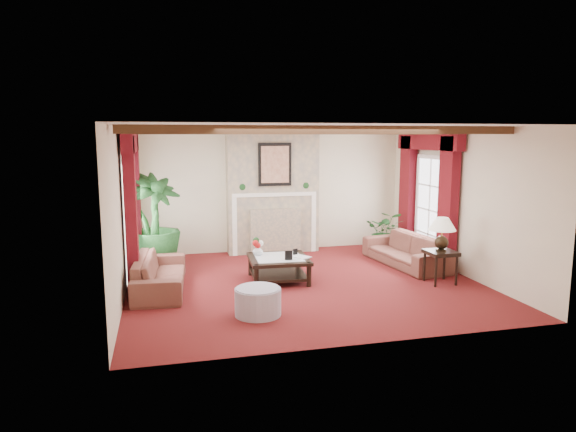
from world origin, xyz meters
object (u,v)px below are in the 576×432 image
object	(u,v)px
sofa_left	(160,267)
coffee_table	(279,269)
sofa_right	(406,245)
potted_palm	(154,243)
side_table	(440,267)
ottoman	(258,302)

from	to	relation	value
sofa_left	coffee_table	xyz separation A→B (m)	(2.04, 0.07, -0.18)
sofa_left	sofa_right	size ratio (longest dim) A/B	0.95
sofa_left	coffee_table	size ratio (longest dim) A/B	1.95
coffee_table	potted_palm	bearing A→B (deg)	151.27
side_table	sofa_right	bearing A→B (deg)	90.19
sofa_right	side_table	bearing A→B (deg)	-6.44
sofa_left	side_table	distance (m)	4.82
sofa_right	ottoman	world-z (taller)	sofa_right
sofa_right	coffee_table	distance (m)	2.76
side_table	sofa_left	bearing A→B (deg)	170.94
side_table	potted_palm	bearing A→B (deg)	155.88
potted_palm	side_table	distance (m)	5.33
sofa_left	coffee_table	world-z (taller)	sofa_left
sofa_left	potted_palm	world-z (taller)	potted_palm
ottoman	sofa_right	bearing A→B (deg)	32.25
sofa_right	ottoman	distance (m)	4.02
sofa_left	ottoman	distance (m)	2.10
sofa_left	sofa_right	bearing A→B (deg)	-79.22
ottoman	potted_palm	bearing A→B (deg)	115.91
potted_palm	ottoman	distance (m)	3.36
sofa_left	coffee_table	distance (m)	2.05
potted_palm	coffee_table	world-z (taller)	potted_palm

